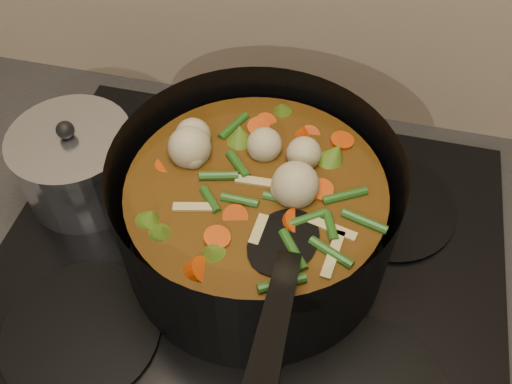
# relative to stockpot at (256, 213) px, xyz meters

# --- Properties ---
(stovetop) EXTENTS (0.62, 0.54, 0.03)m
(stovetop) POSITION_rel_stockpot_xyz_m (-0.01, -0.03, -0.08)
(stovetop) COLOR black
(stovetop) RESTS_ON counter
(stockpot) EXTENTS (0.36, 0.45, 0.23)m
(stockpot) POSITION_rel_stockpot_xyz_m (0.00, 0.00, 0.00)
(stockpot) COLOR black
(stockpot) RESTS_ON stovetop
(saucepan) EXTENTS (0.15, 0.15, 0.13)m
(saucepan) POSITION_rel_stockpot_xyz_m (-0.25, 0.04, -0.02)
(saucepan) COLOR silver
(saucepan) RESTS_ON stovetop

